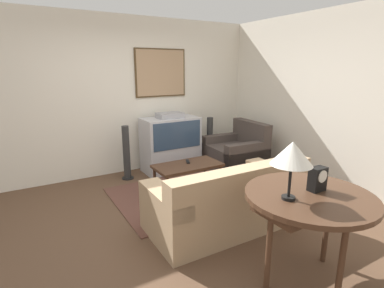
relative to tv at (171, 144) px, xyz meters
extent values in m
plane|color=brown|center=(-0.81, -1.73, -0.50)|extent=(12.00, 12.00, 0.00)
cube|color=silver|center=(-0.81, 0.40, 0.85)|extent=(12.00, 0.06, 2.70)
cube|color=#4C381E|center=(0.00, 0.35, 1.25)|extent=(0.98, 0.03, 0.85)
cube|color=tan|center=(0.00, 0.34, 1.25)|extent=(0.93, 0.01, 0.80)
cube|color=silver|center=(1.82, -1.73, 0.85)|extent=(0.06, 12.00, 2.70)
cube|color=brown|center=(-0.17, -1.10, -0.50)|extent=(2.31, 1.62, 0.01)
cube|color=#B7B7BC|center=(0.00, 0.00, -0.28)|extent=(1.00, 0.55, 0.44)
cube|color=#B7B7BC|center=(0.00, 0.00, 0.21)|extent=(1.00, 0.55, 0.54)
cube|color=#2D425B|center=(0.00, -0.28, 0.21)|extent=(0.90, 0.01, 0.47)
cube|color=#9E9EA3|center=(0.00, 0.00, 0.52)|extent=(0.45, 0.30, 0.09)
cube|color=tan|center=(-0.34, -2.11, -0.29)|extent=(1.82, 0.89, 0.43)
cube|color=tan|center=(-0.34, -2.43, 0.12)|extent=(1.82, 0.24, 0.38)
cube|color=tan|center=(0.45, -2.11, -0.21)|extent=(0.25, 0.87, 0.59)
cube|color=tan|center=(-1.13, -2.10, -0.21)|extent=(0.25, 0.87, 0.59)
cube|color=#7C664D|center=(0.07, -2.30, 0.10)|extent=(0.36, 0.12, 0.34)
cube|color=#7C664D|center=(-0.75, -2.30, 0.10)|extent=(0.36, 0.12, 0.34)
cube|color=#473D38|center=(1.02, -0.59, -0.27)|extent=(0.94, 0.99, 0.46)
cube|color=#473D38|center=(1.37, -0.61, 0.17)|extent=(0.24, 0.94, 0.42)
cube|color=#473D38|center=(1.04, -0.20, -0.20)|extent=(0.89, 0.22, 0.60)
cube|color=#473D38|center=(0.99, -0.97, -0.20)|extent=(0.89, 0.22, 0.60)
cube|color=#472D1E|center=(-0.26, -1.08, -0.06)|extent=(0.98, 0.52, 0.04)
cylinder|color=#472D1E|center=(-0.70, -1.30, -0.29)|extent=(0.04, 0.04, 0.42)
cylinder|color=#472D1E|center=(0.18, -1.30, -0.29)|extent=(0.04, 0.04, 0.42)
cylinder|color=#472D1E|center=(-0.70, -0.87, -0.29)|extent=(0.04, 0.04, 0.42)
cylinder|color=#472D1E|center=(0.18, -0.87, -0.29)|extent=(0.04, 0.04, 0.42)
cylinder|color=#472D1E|center=(-0.30, -3.23, 0.29)|extent=(1.08, 1.08, 0.04)
cube|color=#472D1E|center=(-0.30, -3.23, 0.23)|extent=(0.92, 0.43, 0.08)
cylinder|color=#472D1E|center=(-0.68, -3.17, -0.12)|extent=(0.05, 0.05, 0.77)
cylinder|color=#472D1E|center=(0.08, -3.17, -0.12)|extent=(0.05, 0.05, 0.77)
cylinder|color=#472D1E|center=(-0.30, -3.58, -0.12)|extent=(0.05, 0.05, 0.77)
cylinder|color=black|center=(-0.54, -3.21, 0.33)|extent=(0.11, 0.11, 0.02)
cylinder|color=black|center=(-0.54, -3.21, 0.55)|extent=(0.02, 0.02, 0.42)
cone|color=white|center=(-0.54, -3.21, 0.70)|extent=(0.33, 0.33, 0.19)
cube|color=black|center=(-0.19, -3.21, 0.42)|extent=(0.15, 0.09, 0.21)
cylinder|color=white|center=(-0.19, -3.26, 0.46)|extent=(0.11, 0.01, 0.11)
cube|color=black|center=(-0.21, -0.99, -0.03)|extent=(0.10, 0.16, 0.02)
cylinder|color=black|center=(-0.84, -0.02, -0.49)|extent=(0.20, 0.20, 0.02)
cylinder|color=#2D2D2D|center=(-0.84, -0.02, -0.04)|extent=(0.12, 0.12, 0.92)
cylinder|color=black|center=(0.84, -0.02, -0.49)|extent=(0.20, 0.20, 0.02)
cylinder|color=#2D2D2D|center=(0.84, -0.02, -0.04)|extent=(0.12, 0.12, 0.92)
camera|label=1|loc=(-2.34, -4.73, 1.34)|focal=28.00mm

